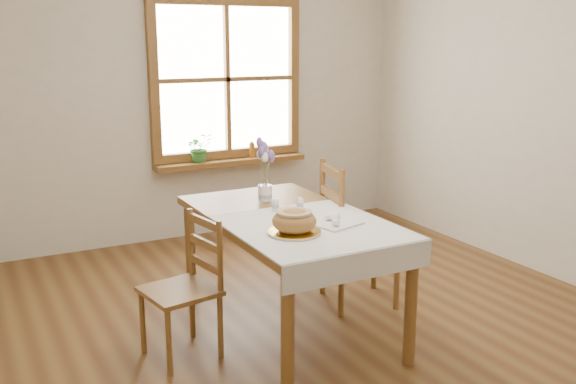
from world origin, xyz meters
name	(u,v)px	position (x,y,z in m)	size (l,w,h in m)	color
ground	(311,347)	(0.00, 0.00, 0.00)	(5.00, 5.00, 0.00)	brown
room_walls	(314,59)	(0.00, 0.00, 1.71)	(4.60, 5.10, 2.65)	beige
window	(227,79)	(0.50, 2.47, 1.45)	(1.46, 0.08, 1.46)	brown
window_sill	(231,162)	(0.50, 2.40, 0.69)	(1.46, 0.20, 0.05)	brown
dining_table	(288,229)	(0.00, 0.30, 0.66)	(0.90, 1.60, 0.75)	brown
table_linen	(312,227)	(0.00, 0.00, 0.76)	(0.91, 0.99, 0.01)	silver
chair_left	(180,289)	(-0.72, 0.27, 0.41)	(0.39, 0.40, 0.83)	brown
chair_right	(360,233)	(0.64, 0.45, 0.50)	(0.47, 0.49, 1.00)	brown
bread_plate	(294,232)	(-0.16, -0.08, 0.77)	(0.29, 0.29, 0.02)	white
bread_loaf	(294,219)	(-0.16, -0.08, 0.84)	(0.25, 0.25, 0.14)	#B17F3E
egg_napkin	(336,223)	(0.14, -0.03, 0.77)	(0.26, 0.22, 0.01)	silver
eggs	(336,219)	(0.14, -0.03, 0.79)	(0.20, 0.18, 0.04)	white
salt_shaker	(275,205)	(-0.04, 0.40, 0.80)	(0.04, 0.04, 0.08)	white
pepper_shaker	(300,203)	(0.12, 0.36, 0.80)	(0.04, 0.04, 0.08)	white
flower_vase	(265,194)	(0.03, 0.68, 0.80)	(0.10, 0.10, 0.10)	white
lavender_bouquet	(265,163)	(0.03, 0.68, 1.01)	(0.17, 0.17, 0.31)	#6F5698
potted_plant	(199,151)	(0.19, 2.40, 0.82)	(0.24, 0.27, 0.21)	#31742E
amber_bottle	(252,149)	(0.71, 2.40, 0.79)	(0.05, 0.05, 0.15)	#A0631D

